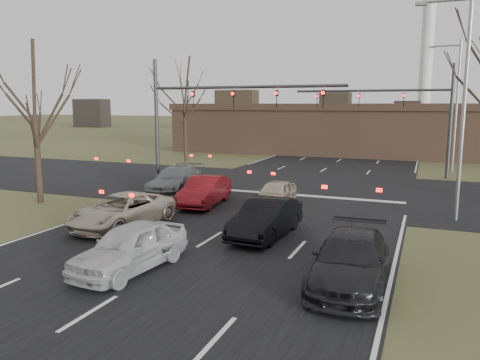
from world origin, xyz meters
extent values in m
plane|color=#474926|center=(0.00, 0.00, 0.00)|extent=(360.00, 360.00, 0.00)
cube|color=black|center=(0.00, 60.00, 0.01)|extent=(14.00, 300.00, 0.02)
cube|color=black|center=(0.00, 15.00, 0.01)|extent=(200.00, 14.00, 0.02)
cube|color=brown|center=(2.00, 38.00, 2.30)|extent=(42.00, 10.00, 4.60)
cube|color=#38281E|center=(2.00, 38.00, 4.95)|extent=(42.40, 10.40, 0.70)
cylinder|color=silver|center=(6.00, 120.00, 17.00)|extent=(3.20, 3.20, 34.00)
cylinder|color=#383A3D|center=(-8.50, 13.00, 4.00)|extent=(0.24, 0.24, 8.00)
cylinder|color=#383A3D|center=(-2.50, 13.00, 6.20)|extent=(12.00, 0.18, 0.18)
imported|color=black|center=(-5.83, 13.00, 5.50)|extent=(0.16, 0.20, 1.00)
imported|color=black|center=(-3.17, 13.00, 5.50)|extent=(0.16, 0.20, 1.00)
imported|color=black|center=(-0.50, 13.00, 5.50)|extent=(0.16, 0.20, 1.00)
imported|color=black|center=(2.17, 13.00, 5.50)|extent=(0.16, 0.20, 1.00)
cylinder|color=#383A3D|center=(9.00, 23.00, 4.00)|extent=(0.24, 0.24, 8.00)
cylinder|color=#383A3D|center=(3.50, 23.00, 6.20)|extent=(11.00, 0.18, 0.18)
imported|color=black|center=(5.86, 23.00, 5.50)|extent=(0.16, 0.20, 1.00)
imported|color=black|center=(2.71, 23.00, 5.50)|extent=(0.16, 0.20, 1.00)
imported|color=black|center=(-0.43, 23.00, 5.50)|extent=(0.16, 0.20, 1.00)
cylinder|color=gray|center=(9.00, 10.00, 5.00)|extent=(0.18, 0.18, 10.00)
cylinder|color=gray|center=(8.00, 10.00, 9.60)|extent=(2.00, 0.12, 0.12)
cube|color=gray|center=(7.00, 10.00, 9.55)|extent=(0.50, 0.25, 0.15)
cylinder|color=gray|center=(9.50, 27.00, 5.00)|extent=(0.18, 0.18, 10.00)
cylinder|color=gray|center=(8.50, 27.00, 9.60)|extent=(2.00, 0.12, 0.12)
cube|color=gray|center=(7.50, 27.00, 9.55)|extent=(0.50, 0.25, 0.15)
cylinder|color=black|center=(-11.50, 6.00, 2.34)|extent=(0.32, 0.32, 4.68)
cylinder|color=black|center=(-13.00, 25.00, 2.61)|extent=(0.32, 0.32, 5.23)
imported|color=#BAAC96|center=(-4.32, 3.39, 0.71)|extent=(2.87, 5.31, 1.41)
imported|color=#BABABC|center=(-0.89, -0.93, 0.75)|extent=(2.19, 4.56, 1.50)
imported|color=black|center=(1.86, 4.27, 0.75)|extent=(1.84, 4.62, 1.49)
imported|color=black|center=(5.76, 0.41, 0.73)|extent=(2.26, 5.14, 1.47)
imported|color=slate|center=(-6.25, 11.28, 0.76)|extent=(2.72, 5.42, 1.51)
imported|color=#610D13|center=(-3.00, 8.66, 0.75)|extent=(2.12, 4.72, 1.50)
imported|color=#BFAF9A|center=(0.50, 9.77, 0.66)|extent=(1.61, 3.91, 1.33)
camera|label=1|loc=(7.64, -12.82, 5.18)|focal=35.00mm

